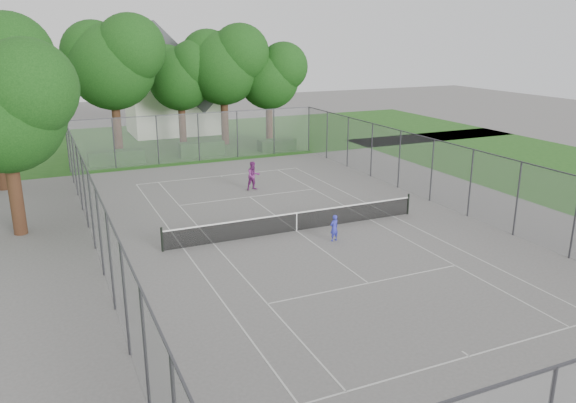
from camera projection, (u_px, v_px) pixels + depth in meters
name	position (u px, v px, depth m)	size (l,w,h in m)	color
ground	(297.00, 231.00, 26.72)	(120.00, 120.00, 0.00)	#625F5D
grass_far	(172.00, 140.00, 49.44)	(60.00, 20.00, 0.00)	#1F4E16
court_markings	(297.00, 231.00, 26.72)	(11.03, 23.83, 0.01)	beige
tennis_net	(297.00, 221.00, 26.58)	(12.87, 0.10, 1.10)	black
perimeter_fence	(297.00, 195.00, 26.20)	(18.08, 34.08, 3.52)	#38383D
tree_far_left	(113.00, 59.00, 41.16)	(7.32, 6.68, 10.52)	#3B2115
tree_far_midleft	(181.00, 73.00, 45.96)	(6.00, 5.47, 8.62)	#3B2115
tree_far_midright	(224.00, 62.00, 45.96)	(6.88, 6.29, 9.90)	#3B2115
tree_far_right	(270.00, 74.00, 47.26)	(5.87, 5.36, 8.43)	#3B2115
tree_side_front	(4.00, 102.00, 24.59)	(6.21, 5.67, 8.93)	#3B2115
hedge_left	(116.00, 157.00, 40.40)	(3.90, 1.17, 0.97)	#1B4315
hedge_mid	(202.00, 149.00, 43.11)	(3.44, 0.98, 1.08)	#1B4315
hedge_right	(277.00, 145.00, 45.18)	(2.98, 1.09, 0.89)	#1B4315
house	(173.00, 89.00, 52.25)	(8.13, 6.30, 10.12)	white
girl_player	(334.00, 228.00, 25.30)	(0.45, 0.29, 1.23)	#3134BA
woman_player	(253.00, 176.00, 33.56)	(0.85, 0.66, 1.74)	#7A2873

